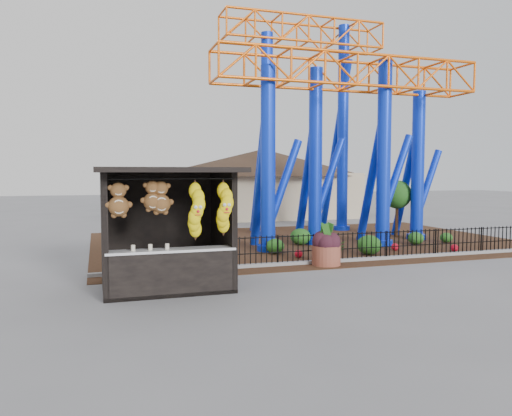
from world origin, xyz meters
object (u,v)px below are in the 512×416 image
object	(u,v)px
roller_coaster	(329,94)
terracotta_planter	(326,255)
prize_booth	(167,230)
potted_plant	(334,253)

from	to	relation	value
roller_coaster	terracotta_planter	bearing A→B (deg)	-116.50
prize_booth	roller_coaster	distance (m)	11.99
prize_booth	roller_coaster	size ratio (longest dim) A/B	0.32
prize_booth	potted_plant	world-z (taller)	prize_booth
terracotta_planter	potted_plant	distance (m)	0.30
prize_booth	terracotta_planter	bearing A→B (deg)	18.24
roller_coaster	terracotta_planter	size ratio (longest dim) A/B	11.91
roller_coaster	potted_plant	size ratio (longest dim) A/B	13.86
roller_coaster	potted_plant	xyz separation A→B (m)	(-2.49, -5.53, -6.05)
roller_coaster	potted_plant	distance (m)	8.56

